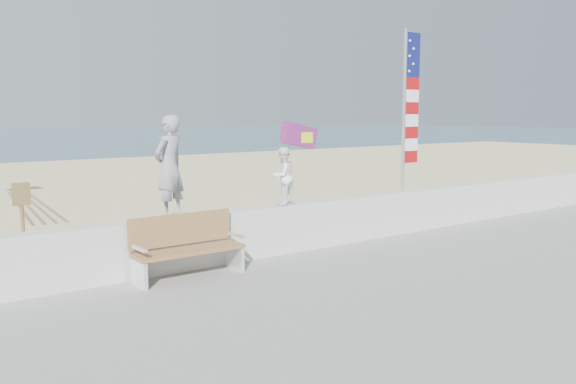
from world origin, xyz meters
The scene contains 9 objects.
ground centered at (0.00, 0.00, 0.00)m, with size 220.00×220.00×0.00m, color #335466.
sand centered at (0.00, 9.00, 0.04)m, with size 90.00×40.00×0.08m, color beige.
seawall centered at (0.00, 2.00, 0.63)m, with size 30.00×0.35×0.90m, color silver.
adult centered at (-2.07, 2.00, 1.92)m, with size 0.61×0.40×1.68m, color gray.
child centered at (0.23, 2.00, 1.62)m, with size 0.53×0.41×1.08m, color white.
bench centered at (-2.03, 1.55, 0.69)m, with size 1.80×0.57×1.00m.
flag centered at (3.61, 2.00, 2.99)m, with size 0.50×0.08×3.50m.
parafoil_kite centered at (2.38, 4.22, 2.26)m, with size 0.98×0.26×0.67m.
sign centered at (-3.74, 4.63, 0.94)m, with size 0.32×0.07×1.46m.
Camera 1 is at (-6.49, -7.02, 2.78)m, focal length 38.00 mm.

